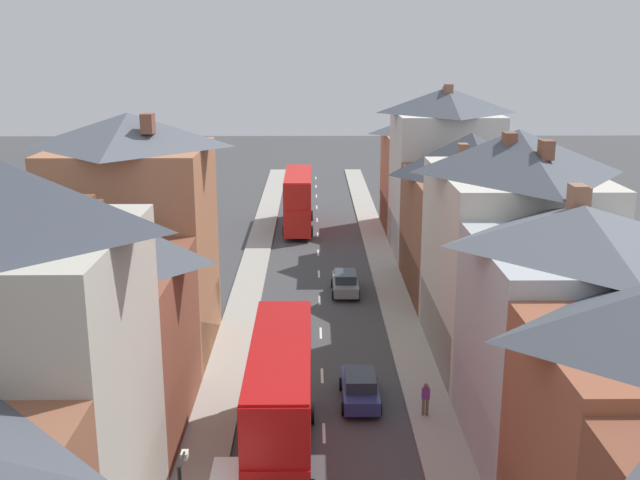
{
  "coord_description": "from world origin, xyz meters",
  "views": [
    {
      "loc": [
        -0.51,
        -12.26,
        16.93
      ],
      "look_at": [
        0.11,
        44.34,
        2.06
      ],
      "focal_mm": 42.0,
      "sensor_mm": 36.0,
      "label": 1
    }
  ],
  "objects_px": {
    "double_decker_bus_mid_street": "(298,199)",
    "pedestrian_mid_left": "(426,398)",
    "car_mid_black": "(360,387)",
    "car_near_silver": "(345,282)",
    "double_decker_bus_lead": "(281,400)"
  },
  "relations": [
    {
      "from": "double_decker_bus_mid_street",
      "to": "pedestrian_mid_left",
      "type": "bearing_deg",
      "value": -79.98
    },
    {
      "from": "car_mid_black",
      "to": "pedestrian_mid_left",
      "type": "relative_size",
      "value": 2.66
    },
    {
      "from": "double_decker_bus_mid_street",
      "to": "pedestrian_mid_left",
      "type": "xyz_separation_m",
      "value": [
        6.55,
        -37.09,
        -1.78
      ]
    },
    {
      "from": "car_near_silver",
      "to": "pedestrian_mid_left",
      "type": "relative_size",
      "value": 2.71
    },
    {
      "from": "double_decker_bus_lead",
      "to": "car_mid_black",
      "type": "height_order",
      "value": "double_decker_bus_lead"
    },
    {
      "from": "car_near_silver",
      "to": "pedestrian_mid_left",
      "type": "xyz_separation_m",
      "value": [
        2.94,
        -18.03,
        0.23
      ]
    },
    {
      "from": "double_decker_bus_lead",
      "to": "car_mid_black",
      "type": "bearing_deg",
      "value": 55.98
    },
    {
      "from": "double_decker_bus_mid_street",
      "to": "car_mid_black",
      "type": "relative_size",
      "value": 2.52
    },
    {
      "from": "pedestrian_mid_left",
      "to": "double_decker_bus_lead",
      "type": "bearing_deg",
      "value": -150.29
    },
    {
      "from": "car_near_silver",
      "to": "pedestrian_mid_left",
      "type": "height_order",
      "value": "pedestrian_mid_left"
    },
    {
      "from": "double_decker_bus_lead",
      "to": "pedestrian_mid_left",
      "type": "xyz_separation_m",
      "value": [
        6.55,
        3.74,
        -1.78
      ]
    },
    {
      "from": "double_decker_bus_lead",
      "to": "car_near_silver",
      "type": "bearing_deg",
      "value": 80.59
    },
    {
      "from": "double_decker_bus_mid_street",
      "to": "pedestrian_mid_left",
      "type": "height_order",
      "value": "double_decker_bus_mid_street"
    },
    {
      "from": "car_near_silver",
      "to": "pedestrian_mid_left",
      "type": "bearing_deg",
      "value": -80.73
    },
    {
      "from": "double_decker_bus_mid_street",
      "to": "car_near_silver",
      "type": "distance_m",
      "value": 19.5
    }
  ]
}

